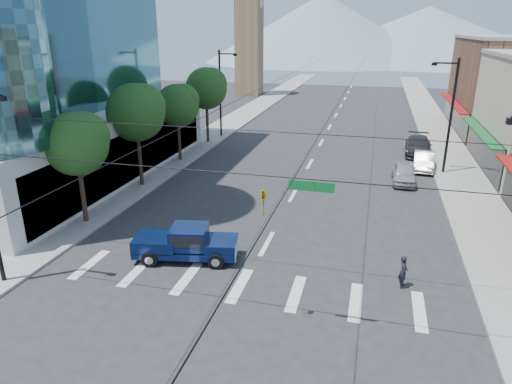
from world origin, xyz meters
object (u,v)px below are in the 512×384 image
pickup_truck (185,242)px  parked_car_near (404,173)px  pedestrian (403,272)px  parked_car_far (418,146)px  parked_car_mid (424,161)px

pickup_truck → parked_car_near: 19.13m
pedestrian → parked_car_far: 24.55m
parked_car_near → parked_car_far: bearing=79.6°
parked_car_near → parked_car_mid: parked_car_near is taller
pedestrian → parked_car_mid: (2.37, 19.51, -0.06)m
parked_car_mid → parked_car_far: 4.94m
pedestrian → parked_car_far: (2.27, 24.45, 0.03)m
pedestrian → parked_car_mid: size_ratio=0.36×
pedestrian → parked_car_far: parked_car_far is taller
parked_car_mid → parked_car_far: size_ratio=0.78×
parked_car_near → parked_car_far: size_ratio=0.76×
parked_car_mid → parked_car_far: bearing=95.0°
parked_car_near → pedestrian: bearing=-92.6°
parked_car_far → pedestrian: bearing=-92.3°
pickup_truck → parked_car_far: size_ratio=0.98×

